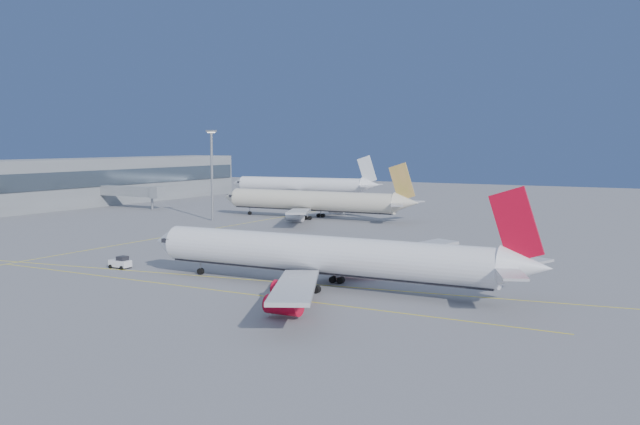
{
  "coord_description": "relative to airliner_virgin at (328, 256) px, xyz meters",
  "views": [
    {
      "loc": [
        62.04,
        -90.74,
        20.0
      ],
      "look_at": [
        -2.32,
        25.52,
        7.0
      ],
      "focal_mm": 40.0,
      "sensor_mm": 36.0,
      "label": 1
    }
  ],
  "objects": [
    {
      "name": "pushback_tug",
      "position": [
        -36.46,
        -2.33,
        -3.58
      ],
      "size": [
        3.58,
        2.25,
        1.99
      ],
      "rotation": [
        0.0,
        0.0,
        -0.03
      ],
      "color": "white",
      "rests_on": "ground"
    },
    {
      "name": "airliner_virgin",
      "position": [
        0.0,
        0.0,
        0.0
      ],
      "size": [
        60.38,
        54.34,
        14.92
      ],
      "rotation": [
        0.0,
        0.0,
        0.02
      ],
      "color": "white",
      "rests_on": "ground"
    },
    {
      "name": "terminal",
      "position": [
        -130.95,
        90.37,
        3.01
      ],
      "size": [
        18.4,
        110.0,
        15.0
      ],
      "color": "gray",
      "rests_on": "ground"
    },
    {
      "name": "jet_bridge",
      "position": [
        -109.12,
        77.37,
        0.67
      ],
      "size": [
        23.6,
        3.6,
        6.9
      ],
      "color": "gray",
      "rests_on": "ground"
    },
    {
      "name": "taxiway_lines",
      "position": [
        -30.73,
        11.72,
        -4.49
      ],
      "size": [
        118.86,
        140.0,
        0.02
      ],
      "color": "yellow",
      "rests_on": "ground"
    },
    {
      "name": "light_mast",
      "position": [
        -66.97,
        61.3,
        9.24
      ],
      "size": [
        2.01,
        2.01,
        23.27
      ],
      "color": "gray",
      "rests_on": "ground"
    },
    {
      "name": "airliner_etihad",
      "position": [
        -46.04,
        78.47,
        0.14
      ],
      "size": [
        58.22,
        53.9,
        15.22
      ],
      "rotation": [
        0.0,
        0.0,
        0.02
      ],
      "color": "beige",
      "rests_on": "ground"
    },
    {
      "name": "airliner_third",
      "position": [
        -84.64,
        138.28,
        0.24
      ],
      "size": [
        58.41,
        53.49,
        15.67
      ],
      "rotation": [
        0.0,
        0.0,
        0.12
      ],
      "color": "white",
      "rests_on": "ground"
    },
    {
      "name": "ground",
      "position": [
        -16.02,
        5.37,
        -4.5
      ],
      "size": [
        500.0,
        500.0,
        0.0
      ],
      "primitive_type": "plane",
      "color": "slate",
      "rests_on": "ground"
    }
  ]
}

